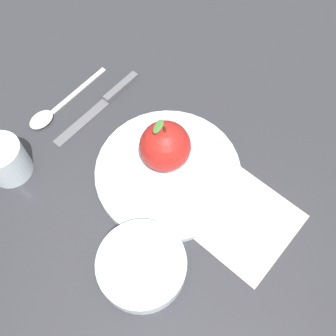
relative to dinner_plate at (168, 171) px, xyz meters
name	(u,v)px	position (x,y,z in m)	size (l,w,h in m)	color
ground_plane	(147,157)	(0.04, -0.03, -0.01)	(2.40, 2.40, 0.00)	#2D2D33
dinner_plate	(168,171)	(0.00, 0.00, 0.00)	(0.24, 0.24, 0.01)	silver
apple	(165,146)	(0.01, -0.02, 0.05)	(0.08, 0.08, 0.10)	#B21E19
side_bowl	(142,265)	(0.01, 0.16, 0.01)	(0.13, 0.13, 0.04)	silver
cup	(4,159)	(0.26, 0.04, 0.03)	(0.07, 0.07, 0.07)	silver
knife	(105,101)	(0.14, -0.13, 0.00)	(0.12, 0.19, 0.01)	#59595E
spoon	(51,112)	(0.23, -0.09, 0.00)	(0.11, 0.17, 0.01)	silver
linen_napkin	(247,223)	(-0.14, 0.07, -0.01)	(0.14, 0.15, 0.00)	beige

